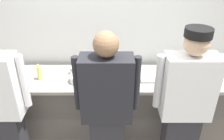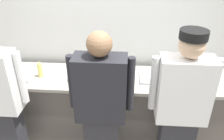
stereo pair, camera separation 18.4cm
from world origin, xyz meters
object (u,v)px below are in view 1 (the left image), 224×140
chef_far_right (184,106)px  ramekin_yellow_sauce (28,83)px  squeeze_bottle_primary (39,72)px  ramekin_red_sauce (126,82)px  plate_stack_front (78,78)px  plate_stack_rear (17,74)px  chef_center (106,110)px  sheet_tray (159,76)px  deli_cup (73,71)px  mixing_bowl_steel (197,75)px  chefs_knife (105,80)px  ramekin_orange_sauce (120,69)px

chef_far_right → ramekin_yellow_sauce: (-1.66, 0.44, -0.00)m
squeeze_bottle_primary → ramekin_red_sauce: size_ratio=2.12×
plate_stack_front → plate_stack_rear: same height
plate_stack_front → squeeze_bottle_primary: (-0.47, 0.05, 0.06)m
chef_far_right → ramekin_red_sauce: bearing=139.9°
chef_center → sheet_tray: 0.90m
plate_stack_rear → deli_cup: size_ratio=2.38×
plate_stack_front → mixing_bowl_steel: mixing_bowl_steel is taller
mixing_bowl_steel → plate_stack_rear: bearing=178.7°
mixing_bowl_steel → ramekin_yellow_sauce: (-1.97, -0.13, -0.03)m
mixing_bowl_steel → squeeze_bottle_primary: bearing=-179.8°
chef_center → chefs_knife: 0.58m
plate_stack_front → deli_cup: 0.20m
chef_center → plate_stack_rear: chef_center is taller
sheet_tray → deli_cup: bearing=175.4°
chef_far_right → plate_stack_rear: chef_far_right is taller
plate_stack_front → mixing_bowl_steel: (1.40, 0.06, 0.01)m
chef_center → squeeze_bottle_primary: bearing=143.3°
squeeze_bottle_primary → ramekin_orange_sauce: (0.97, 0.23, -0.08)m
ramekin_red_sauce → chefs_knife: bearing=160.3°
sheet_tray → ramekin_red_sauce: 0.43m
ramekin_yellow_sauce → deli_cup: size_ratio=1.21×
ramekin_yellow_sauce → chef_far_right: bearing=-14.9°
plate_stack_front → mixing_bowl_steel: 1.40m
chef_far_right → mixing_bowl_steel: size_ratio=4.42×
ramekin_red_sauce → chefs_knife: ramekin_red_sauce is taller
chef_center → plate_stack_rear: 1.27m
plate_stack_rear → deli_cup: deli_cup is taller
chef_center → ramekin_orange_sauce: bearing=78.9°
chef_far_right → ramekin_orange_sauce: 0.99m
deli_cup → chefs_knife: size_ratio=0.33×
squeeze_bottle_primary → chef_far_right: bearing=-19.9°
plate_stack_rear → chefs_knife: plate_stack_rear is taller
chefs_knife → deli_cup: bearing=159.2°
plate_stack_front → sheet_tray: size_ratio=0.46×
chef_far_right → ramekin_orange_sauce: bearing=126.8°
chef_center → ramekin_orange_sauce: (0.16, 0.83, 0.01)m
sheet_tray → ramekin_orange_sauce: bearing=158.0°
chef_far_right → deli_cup: bearing=149.6°
mixing_bowl_steel → sheet_tray: (-0.44, 0.04, -0.04)m
plate_stack_rear → ramekin_orange_sauce: plate_stack_rear is taller
ramekin_yellow_sauce → mixing_bowl_steel: bearing=3.7°
chef_center → chefs_knife: chef_center is taller
plate_stack_front → deli_cup: bearing=116.2°
mixing_bowl_steel → sheet_tray: 0.45m
chef_center → mixing_bowl_steel: 1.23m
chef_center → deli_cup: (-0.43, 0.73, 0.04)m
squeeze_bottle_primary → ramekin_red_sauce: (1.03, -0.11, -0.07)m
ramekin_red_sauce → deli_cup: size_ratio=1.08×
squeeze_bottle_primary → mixing_bowl_steel: bearing=0.2°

